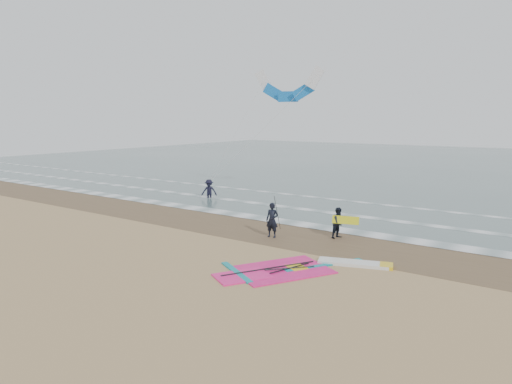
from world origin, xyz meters
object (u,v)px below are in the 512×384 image
Objects in this scene: person_standing at (272,220)px; person_walking at (339,223)px; windsurf_rig at (302,268)px; surf_kite at (288,88)px; person_wading at (209,187)px.

person_standing is 1.13× the size of person_walking.
windsurf_rig is 5.35m from person_walking.
person_standing is 14.70m from surf_kite.
windsurf_rig is at bearing -52.81° from person_standing.
person_standing is 11.95m from person_wading.
windsurf_rig is 3.94× the size of person_walking.
surf_kite reaches higher than person_wading.
person_walking is 0.18× the size of surf_kite.
surf_kite reaches higher than person_walking.
person_walking is at bearing 23.17° from person_standing.
person_wading reaches higher than windsurf_rig.
person_standing is 3.31m from person_walking.
person_walking is (2.79, 1.77, -0.10)m from person_standing.
windsurf_rig is 5.09m from person_standing.
person_walking reaches higher than windsurf_rig.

